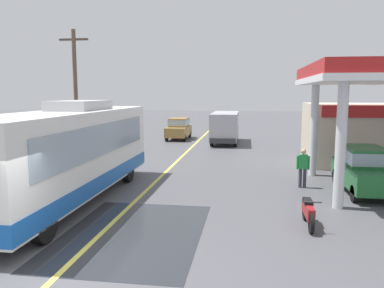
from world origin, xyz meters
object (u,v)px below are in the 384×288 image
(minibus_opposing_lane, at_px, (225,125))
(pedestrian_near_pump, at_px, (303,166))
(car_trailing_behind_bus, at_px, (179,128))
(car_at_pump, at_px, (364,167))
(coach_bus_main, at_px, (70,155))
(motorcycle_parked_forecourt, at_px, (308,212))

(minibus_opposing_lane, bearing_deg, pedestrian_near_pump, -73.81)
(minibus_opposing_lane, bearing_deg, car_trailing_behind_bus, 153.44)
(minibus_opposing_lane, xyz_separation_m, car_trailing_behind_bus, (-4.14, 2.07, -0.46))
(car_at_pump, distance_m, car_trailing_behind_bus, 19.72)
(coach_bus_main, height_order, car_at_pump, coach_bus_main)
(car_at_pump, height_order, car_trailing_behind_bus, same)
(motorcycle_parked_forecourt, xyz_separation_m, car_trailing_behind_bus, (-7.76, 21.06, 0.57))
(car_at_pump, xyz_separation_m, pedestrian_near_pump, (-2.34, 0.40, -0.08))
(motorcycle_parked_forecourt, bearing_deg, pedestrian_near_pump, 84.18)
(coach_bus_main, bearing_deg, motorcycle_parked_forecourt, -10.35)
(motorcycle_parked_forecourt, distance_m, pedestrian_near_pump, 4.88)
(coach_bus_main, height_order, pedestrian_near_pump, coach_bus_main)
(car_at_pump, distance_m, motorcycle_parked_forecourt, 5.30)
(car_at_pump, bearing_deg, coach_bus_main, -165.21)
(car_at_pump, relative_size, pedestrian_near_pump, 2.53)
(motorcycle_parked_forecourt, height_order, car_trailing_behind_bus, car_trailing_behind_bus)
(coach_bus_main, bearing_deg, car_trailing_behind_bus, 88.55)
(pedestrian_near_pump, bearing_deg, car_at_pump, -9.58)
(motorcycle_parked_forecourt, bearing_deg, car_trailing_behind_bus, 110.23)
(car_at_pump, relative_size, minibus_opposing_lane, 0.69)
(car_at_pump, height_order, minibus_opposing_lane, minibus_opposing_lane)
(minibus_opposing_lane, bearing_deg, car_at_pump, -66.08)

